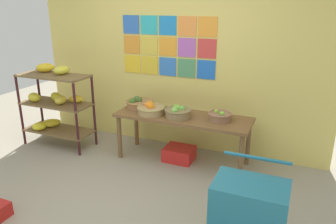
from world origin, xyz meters
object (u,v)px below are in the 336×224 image
(fruit_basket_centre, at_px, (220,116))
(produce_crate_under_table, at_px, (179,154))
(fruit_basket_back_right, at_px, (151,109))
(fruit_basket_back_left, at_px, (178,112))
(fruit_basket_left, at_px, (139,103))
(shopping_cart, at_px, (249,207))
(display_table, at_px, (183,121))
(banana_shelf_unit, at_px, (54,101))

(fruit_basket_centre, height_order, produce_crate_under_table, fruit_basket_centre)
(fruit_basket_back_right, height_order, fruit_basket_centre, fruit_basket_back_right)
(fruit_basket_back_left, height_order, produce_crate_under_table, fruit_basket_back_left)
(fruit_basket_centre, relative_size, fruit_basket_back_left, 0.87)
(fruit_basket_left, height_order, fruit_basket_back_left, fruit_basket_back_left)
(produce_crate_under_table, bearing_deg, shopping_cart, -50.83)
(shopping_cart, bearing_deg, produce_crate_under_table, 119.64)
(display_table, distance_m, produce_crate_under_table, 0.49)
(display_table, xyz_separation_m, fruit_basket_left, (-0.70, 0.10, 0.14))
(fruit_basket_left, bearing_deg, shopping_cart, -40.06)
(display_table, height_order, fruit_basket_centre, fruit_basket_centre)
(fruit_basket_left, bearing_deg, fruit_basket_back_right, -33.70)
(display_table, height_order, fruit_basket_back_right, fruit_basket_back_right)
(banana_shelf_unit, relative_size, display_table, 0.68)
(display_table, distance_m, fruit_basket_centre, 0.51)
(fruit_basket_back_left, bearing_deg, banana_shelf_unit, -176.53)
(banana_shelf_unit, height_order, fruit_basket_centre, banana_shelf_unit)
(fruit_basket_back_right, distance_m, shopping_cart, 2.07)
(fruit_basket_left, xyz_separation_m, fruit_basket_back_left, (0.66, -0.18, 0.01))
(display_table, bearing_deg, fruit_basket_back_left, -110.93)
(fruit_basket_back_right, relative_size, fruit_basket_left, 0.97)
(shopping_cart, bearing_deg, fruit_basket_centre, 104.15)
(fruit_basket_back_left, xyz_separation_m, shopping_cart, (1.16, -1.35, -0.25))
(display_table, height_order, produce_crate_under_table, display_table)
(fruit_basket_centre, bearing_deg, fruit_basket_left, 176.16)
(banana_shelf_unit, xyz_separation_m, shopping_cart, (3.08, -1.23, -0.21))
(banana_shelf_unit, distance_m, fruit_basket_centre, 2.45)
(display_table, relative_size, fruit_basket_back_right, 4.73)
(produce_crate_under_table, bearing_deg, fruit_basket_centre, 1.86)
(fruit_basket_back_left, bearing_deg, fruit_basket_back_right, 179.66)
(display_table, height_order, fruit_basket_back_left, fruit_basket_back_left)
(fruit_basket_centre, xyz_separation_m, fruit_basket_back_left, (-0.52, -0.10, 0.01))
(display_table, height_order, fruit_basket_left, fruit_basket_left)
(display_table, bearing_deg, banana_shelf_unit, -174.05)
(fruit_basket_back_right, bearing_deg, fruit_basket_back_left, -0.34)
(banana_shelf_unit, height_order, fruit_basket_back_right, banana_shelf_unit)
(banana_shelf_unit, relative_size, fruit_basket_back_left, 3.49)
(banana_shelf_unit, height_order, produce_crate_under_table, banana_shelf_unit)
(fruit_basket_left, bearing_deg, produce_crate_under_table, -8.43)
(fruit_basket_centre, bearing_deg, display_table, -177.96)
(banana_shelf_unit, bearing_deg, fruit_basket_left, 13.46)
(produce_crate_under_table, bearing_deg, fruit_basket_back_left, -83.58)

